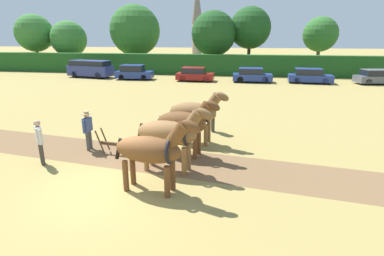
{
  "coord_description": "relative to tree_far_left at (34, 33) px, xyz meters",
  "views": [
    {
      "loc": [
        4.07,
        -7.97,
        4.69
      ],
      "look_at": [
        2.12,
        3.52,
        1.1
      ],
      "focal_mm": 28.0,
      "sensor_mm": 36.0,
      "label": 1
    }
  ],
  "objects": [
    {
      "name": "tree_far_left",
      "position": [
        0.0,
        0.0,
        0.0
      ],
      "size": [
        5.37,
        5.37,
        7.78
      ],
      "color": "brown",
      "rests_on": "ground"
    },
    {
      "name": "tree_left",
      "position": [
        5.01,
        0.59,
        -0.81
      ],
      "size": [
        5.16,
        5.16,
        6.86
      ],
      "color": "brown",
      "rests_on": "ground"
    },
    {
      "name": "parked_car_center_right",
      "position": [
        37.26,
        -8.74,
        -4.36
      ],
      "size": [
        4.43,
        2.0,
        1.5
      ],
      "rotation": [
        0.0,
        0.0,
        -0.06
      ],
      "color": "navy",
      "rests_on": "ground"
    },
    {
      "name": "farmer_beside_team",
      "position": [
        29.08,
        -26.84,
        -4.07
      ],
      "size": [
        0.43,
        0.65,
        1.73
      ],
      "rotation": [
        0.0,
        0.0,
        0.3
      ],
      "color": "#38332D",
      "rests_on": "ground"
    },
    {
      "name": "draft_horse_trail_right",
      "position": [
        28.44,
        -28.64,
        -3.67
      ],
      "size": [
        2.83,
        1.26,
        2.49
      ],
      "rotation": [
        0.0,
        0.0,
        -0.13
      ],
      "color": "brown",
      "rests_on": "ground"
    },
    {
      "name": "draft_horse_trail_left",
      "position": [
        28.24,
        -30.18,
        -3.72
      ],
      "size": [
        2.74,
        1.24,
        2.42
      ],
      "rotation": [
        0.0,
        0.0,
        -0.13
      ],
      "color": "brown",
      "rests_on": "ground"
    },
    {
      "name": "parked_car_center",
      "position": [
        31.38,
        -9.02,
        -4.36
      ],
      "size": [
        4.09,
        1.85,
        1.48
      ],
      "rotation": [
        0.0,
        0.0,
        0.02
      ],
      "color": "navy",
      "rests_on": "ground"
    },
    {
      "name": "tree_right",
      "position": [
        40.2,
        1.83,
        -0.21
      ],
      "size": [
        4.47,
        4.47,
        7.13
      ],
      "color": "brown",
      "rests_on": "ground"
    },
    {
      "name": "plowed_furrow_strip",
      "position": [
        22.72,
        -30.25,
        -5.08
      ],
      "size": [
        35.73,
        7.12,
        0.01
      ],
      "primitive_type": "cube",
      "rotation": [
        0.0,
        0.0,
        -0.13
      ],
      "color": "brown",
      "rests_on": "ground"
    },
    {
      "name": "plow",
      "position": [
        25.56,
        -30.62,
        -4.76
      ],
      "size": [
        1.56,
        0.53,
        1.13
      ],
      "rotation": [
        0.0,
        0.0,
        -0.13
      ],
      "color": "#4C331E",
      "rests_on": "ground"
    },
    {
      "name": "tree_center",
      "position": [
        26.36,
        -0.05,
        -0.1
      ],
      "size": [
        5.89,
        5.89,
        7.93
      ],
      "color": "#423323",
      "rests_on": "ground"
    },
    {
      "name": "farmer_at_plow",
      "position": [
        24.11,
        -30.26,
        -4.08
      ],
      "size": [
        0.43,
        0.66,
        1.7
      ],
      "rotation": [
        0.0,
        0.0,
        -0.02
      ],
      "color": "#4C4C4C",
      "rests_on": "ground"
    },
    {
      "name": "draft_horse_lead_left",
      "position": [
        27.85,
        -33.27,
        -3.7
      ],
      "size": [
        2.88,
        1.13,
        2.5
      ],
      "rotation": [
        0.0,
        0.0,
        -0.13
      ],
      "color": "brown",
      "rests_on": "ground"
    },
    {
      "name": "tree_center_right",
      "position": [
        31.1,
        1.43,
        0.63
      ],
      "size": [
        5.49,
        5.49,
        8.47
      ],
      "color": "#423323",
      "rests_on": "ground"
    },
    {
      "name": "ground_plane",
      "position": [
        26.4,
        -33.46,
        -5.08
      ],
      "size": [
        240.0,
        240.0,
        0.0
      ],
      "primitive_type": "plane",
      "color": "#998447"
    },
    {
      "name": "church_spire",
      "position": [
        18.39,
        37.4,
        4.22
      ],
      "size": [
        2.74,
        2.74,
        17.78
      ],
      "color": "gray",
      "rests_on": "ground"
    },
    {
      "name": "tree_center_left",
      "position": [
        14.77,
        1.92,
        0.36
      ],
      "size": [
        7.18,
        7.18,
        9.04
      ],
      "color": "#423323",
      "rests_on": "ground"
    },
    {
      "name": "parked_van",
      "position": [
        12.73,
        -8.3,
        -4.06
      ],
      "size": [
        5.54,
        2.73,
        1.96
      ],
      "rotation": [
        0.0,
        0.0,
        -0.16
      ],
      "color": "navy",
      "rests_on": "ground"
    },
    {
      "name": "parked_car_right",
      "position": [
        43.79,
        -8.32,
        -4.37
      ],
      "size": [
        4.37,
        2.49,
        1.48
      ],
      "rotation": [
        0.0,
        0.0,
        0.19
      ],
      "color": "#565B66",
      "rests_on": "ground"
    },
    {
      "name": "parked_car_left",
      "position": [
        18.38,
        -9.11,
        -4.32
      ],
      "size": [
        4.16,
        1.98,
        1.61
      ],
      "rotation": [
        0.0,
        0.0,
        0.05
      ],
      "color": "navy",
      "rests_on": "ground"
    },
    {
      "name": "farmer_onlooker_left",
      "position": [
        23.09,
        -31.98,
        -4.06
      ],
      "size": [
        0.5,
        0.54,
        1.74
      ],
      "rotation": [
        0.0,
        0.0,
        0.74
      ],
      "color": "#38332D",
      "rests_on": "ground"
    },
    {
      "name": "draft_horse_lead_right",
      "position": [
        28.04,
        -31.72,
        -3.65
      ],
      "size": [
        2.9,
        1.19,
        2.49
      ],
      "rotation": [
        0.0,
        0.0,
        -0.13
      ],
      "color": "brown",
      "rests_on": "ground"
    },
    {
      "name": "hedgerow",
      "position": [
        26.4,
        -3.56,
        -3.83
      ],
      "size": [
        68.97,
        1.57,
        2.5
      ],
      "primitive_type": "cube",
      "color": "#1E511E",
      "rests_on": "ground"
    },
    {
      "name": "parked_car_center_left",
      "position": [
        25.31,
        -9.25,
        -4.38
      ],
      "size": [
        4.02,
        1.8,
        1.46
      ],
      "rotation": [
        0.0,
        0.0,
        -0.01
      ],
      "color": "maroon",
      "rests_on": "ground"
    }
  ]
}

